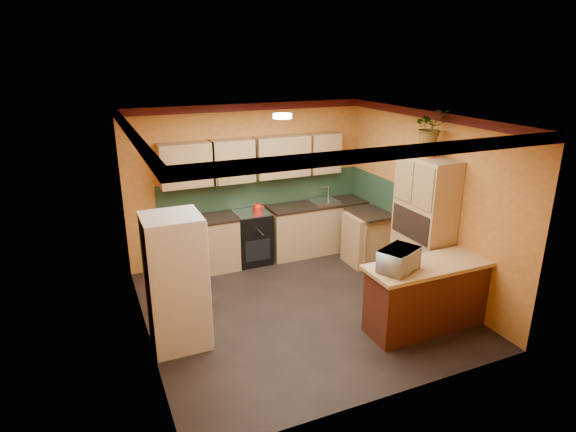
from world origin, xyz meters
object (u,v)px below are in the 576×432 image
(base_cabinets_back, at_px, (285,233))
(stove, at_px, (252,237))
(pantry, at_px, (423,228))
(fridge, at_px, (176,282))
(breakfast_bar, at_px, (432,296))
(microwave, at_px, (399,260))

(base_cabinets_back, relative_size, stove, 4.01)
(pantry, bearing_deg, fridge, 178.26)
(stove, height_order, breakfast_bar, stove)
(stove, xyz_separation_m, pantry, (1.93, -2.11, 0.59))
(pantry, bearing_deg, stove, 132.46)
(fridge, height_order, pantry, pantry)
(stove, relative_size, microwave, 1.77)
(stove, bearing_deg, microwave, -73.13)
(base_cabinets_back, bearing_deg, pantry, -58.27)
(pantry, relative_size, breakfast_bar, 1.17)
(base_cabinets_back, xyz_separation_m, stove, (-0.62, -0.00, 0.02))
(fridge, xyz_separation_m, breakfast_bar, (3.16, -0.94, -0.41))
(base_cabinets_back, bearing_deg, microwave, -84.81)
(pantry, bearing_deg, base_cabinets_back, 121.73)
(base_cabinets_back, distance_m, pantry, 2.55)
(pantry, height_order, breakfast_bar, pantry)
(stove, relative_size, breakfast_bar, 0.51)
(stove, relative_size, fridge, 0.54)
(fridge, relative_size, microwave, 3.30)
(stove, bearing_deg, breakfast_bar, -63.21)
(fridge, xyz_separation_m, microwave, (2.56, -0.94, 0.22))
(stove, height_order, microwave, microwave)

